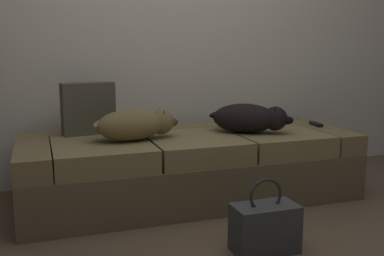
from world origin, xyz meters
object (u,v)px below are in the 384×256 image
Objects in this scene: tv_remote at (316,124)px; throw_pillow at (88,109)px; handbag at (265,227)px; couch at (190,166)px; dog_dark at (250,118)px; dog_tan at (136,124)px.

tv_remote is 1.63m from throw_pillow.
throw_pillow is 0.90× the size of handbag.
couch is 0.52m from dog_dark.
dog_dark is at bearing -16.63° from throw_pillow.
couch is 3.81× the size of dog_tan.
throw_pillow is 1.42m from handbag.
couch is 6.39× the size of throw_pillow.
dog_tan is 0.40m from throw_pillow.
tv_remote is at bearing 0.47° from couch.
dog_dark is 3.56× the size of tv_remote.
throw_pillow is (-0.26, 0.30, 0.07)m from dog_tan.
couch is 5.75× the size of handbag.
handbag is at bearing -57.53° from throw_pillow.
couch is 14.49× the size of tv_remote.
tv_remote is 0.44× the size of throw_pillow.
throw_pillow is at bearing 130.79° from dog_tan.
tv_remote reaches higher than handbag.
throw_pillow reaches higher than dog_tan.
couch is 0.91m from handbag.
handbag is (0.09, -0.90, -0.09)m from couch.
handbag is (-0.89, -0.91, -0.32)m from tv_remote.
dog_tan is 1.07× the size of dog_dark.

